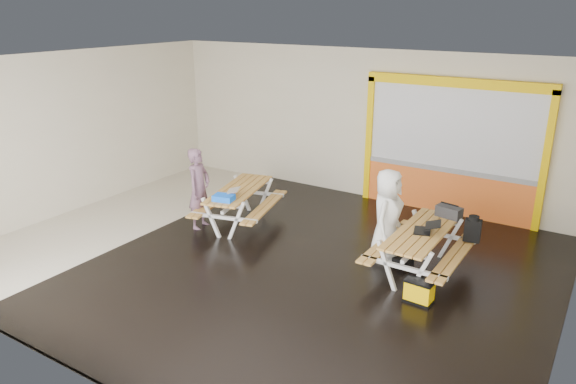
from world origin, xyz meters
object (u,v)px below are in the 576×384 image
Objects in this scene: toolbox at (449,212)px; fluke_bag at (419,291)px; laptop_right at (426,229)px; blue_pouch at (224,198)px; dark_case at (401,260)px; picnic_table_right at (421,241)px; person_left at (199,189)px; backpack at (473,229)px; picnic_table_left at (239,197)px; laptop_left at (228,194)px; person_right at (387,217)px.

fluke_bag is (0.13, -1.77, -0.71)m from toolbox.
blue_pouch is (-3.82, -0.58, -0.01)m from laptop_right.
picnic_table_right is at bearing -19.68° from dark_case.
fluke_bag is at bearing -104.47° from person_left.
picnic_table_right is at bearing 109.21° from fluke_bag.
laptop_right is at bearing -98.24° from toolbox.
dark_case is (-0.45, 0.16, -0.77)m from laptop_right.
dark_case is at bearing -152.03° from backpack.
backpack reaches higher than picnic_table_left.
toolbox is (3.94, 1.43, 0.05)m from blue_pouch.
picnic_table_left is at bearing -179.90° from dark_case.
picnic_table_left is 4.20m from toolbox.
toolbox is 1.91m from fluke_bag.
person_left is 3.32× the size of laptop_right.
toolbox reaches higher than laptop_left.
picnic_table_left is 3.59m from dark_case.
person_left is 4.24m from dark_case.
laptop_left is at bearing -93.89° from person_left.
person_right is 4.67× the size of dark_case.
dark_case is at bearing 0.10° from picnic_table_left.
fluke_bag is at bearing -7.85° from laptop_left.
picnic_table_left reaches higher than fluke_bag.
picnic_table_right is 4.55m from person_left.
person_left is at bearing -175.01° from laptop_right.
person_right is at bearing 165.99° from picnic_table_right.
toolbox is at bearing 76.70° from picnic_table_right.
picnic_table_left is at bearing -173.03° from backpack.
dark_case is at bearing 160.32° from picnic_table_right.
picnic_table_left is 4.01m from laptop_right.
picnic_table_right is 0.27m from laptop_right.
blue_pouch reaches higher than fluke_bag.
laptop_left is at bearing -76.91° from picnic_table_left.
toolbox reaches higher than fluke_bag.
backpack is at bearing 78.25° from fluke_bag.
picnic_table_left is 1.11× the size of picnic_table_right.
person_left is 4.56× the size of dark_case.
person_right is 1.64m from fluke_bag.
blue_pouch is 0.86× the size of fluke_bag.
person_right is (3.23, 0.04, 0.24)m from picnic_table_left.
toolbox reaches higher than backpack.
laptop_right is at bearing -109.34° from person_right.
person_left is at bearing 167.26° from blue_pouch.
blue_pouch reaches higher than picnic_table_right.
laptop_left is at bearing -171.67° from dark_case.
picnic_table_right is (3.93, -0.13, 0.01)m from picnic_table_left.
toolbox is at bearing -58.57° from person_right.
picnic_table_left is at bearing -170.30° from toolbox.
laptop_right is at bearing -17.12° from picnic_table_right.
person_right is at bearing 14.23° from blue_pouch.
blue_pouch is at bearing 99.20° from person_right.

